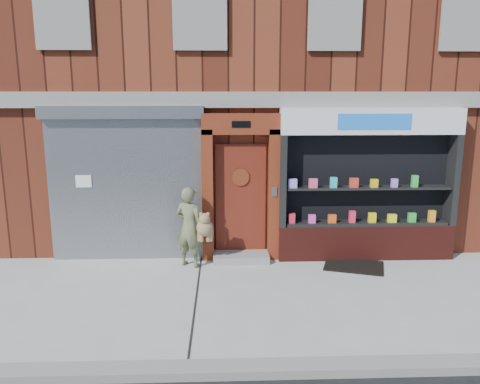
{
  "coord_description": "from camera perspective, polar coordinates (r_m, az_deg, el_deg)",
  "views": [
    {
      "loc": [
        -1.09,
        -7.13,
        3.26
      ],
      "look_at": [
        -0.8,
        1.0,
        1.55
      ],
      "focal_mm": 35.0,
      "sensor_mm": 36.0,
      "label": 1
    }
  ],
  "objects": [
    {
      "name": "shutter_bay",
      "position": [
        9.38,
        -13.8,
        2.08
      ],
      "size": [
        3.1,
        0.3,
        3.04
      ],
      "color": "gray",
      "rests_on": "ground"
    },
    {
      "name": "building",
      "position": [
        13.19,
        2.76,
        15.08
      ],
      "size": [
        12.0,
        8.16,
        8.0
      ],
      "color": "#4B1C11",
      "rests_on": "ground"
    },
    {
      "name": "woman",
      "position": [
        8.95,
        -5.96,
        -4.25
      ],
      "size": [
        0.8,
        0.58,
        1.56
      ],
      "color": "#606844",
      "rests_on": "ground"
    },
    {
      "name": "ground",
      "position": [
        7.91,
        6.18,
        -12.52
      ],
      "size": [
        80.0,
        80.0,
        0.0
      ],
      "primitive_type": "plane",
      "color": "#9E9E99",
      "rests_on": "ground"
    },
    {
      "name": "pharmacy_bay",
      "position": [
        9.57,
        15.22,
        0.08
      ],
      "size": [
        3.5,
        0.41,
        3.0
      ],
      "color": "#511813",
      "rests_on": "ground"
    },
    {
      "name": "curb",
      "position": [
        6.02,
        9.29,
        -20.41
      ],
      "size": [
        60.0,
        0.3,
        0.12
      ],
      "primitive_type": "cube",
      "color": "gray",
      "rests_on": "ground"
    },
    {
      "name": "doormat",
      "position": [
        9.37,
        13.7,
        -8.74
      ],
      "size": [
        1.28,
        1.07,
        0.03
      ],
      "primitive_type": "cube",
      "rotation": [
        0.0,
        0.0,
        -0.32
      ],
      "color": "black",
      "rests_on": "ground"
    },
    {
      "name": "red_door_bay",
      "position": [
        9.17,
        0.09,
        0.55
      ],
      "size": [
        1.52,
        0.58,
        2.9
      ],
      "color": "#612110",
      "rests_on": "ground"
    }
  ]
}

